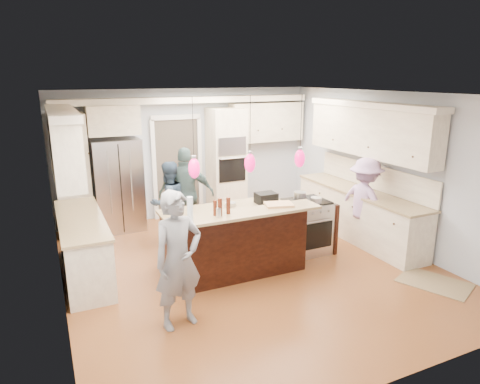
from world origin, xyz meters
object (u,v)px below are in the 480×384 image
object	(u,v)px
person_bar_end	(178,260)
person_far_left	(169,202)
island_range	(306,226)
kitchen_island	(233,239)
refrigerator	(118,185)

from	to	relation	value
person_bar_end	person_far_left	distance (m)	2.79
island_range	person_far_left	world-z (taller)	person_far_left
island_range	kitchen_island	bearing A→B (deg)	-176.92
kitchen_island	person_bar_end	distance (m)	1.75
person_bar_end	kitchen_island	bearing A→B (deg)	31.51
island_range	person_bar_end	world-z (taller)	person_bar_end
kitchen_island	island_range	size ratio (longest dim) A/B	2.28
refrigerator	person_far_left	world-z (taller)	refrigerator
refrigerator	person_far_left	bearing A→B (deg)	-55.54
refrigerator	kitchen_island	xyz separation A→B (m)	(1.30, -2.57, -0.41)
person_far_left	island_range	bearing A→B (deg)	126.54
refrigerator	person_far_left	distance (m)	1.27
island_range	person_bar_end	size ratio (longest dim) A/B	0.54
refrigerator	island_range	bearing A→B (deg)	-42.59
kitchen_island	person_bar_end	bearing A→B (deg)	-136.23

